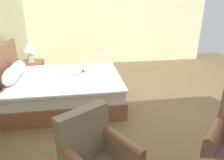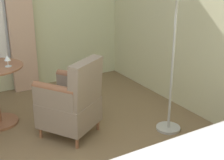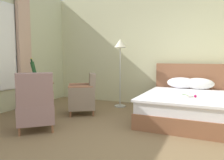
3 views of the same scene
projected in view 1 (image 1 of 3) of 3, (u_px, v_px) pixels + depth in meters
name	position (u px, v px, depth m)	size (l,w,h in m)	color
ground_plane	(153.00, 113.00, 3.42)	(7.93, 7.93, 0.00)	olive
wall_far_side	(118.00, 13.00, 5.91)	(0.12, 5.41, 2.98)	beige
bed	(60.00, 88.00, 3.64)	(1.64, 2.06, 1.10)	brown
nightstand	(33.00, 73.00, 4.59)	(0.54, 0.46, 0.53)	brown
bedside_lamp	(30.00, 49.00, 4.39)	(0.29, 0.29, 0.43)	#B4ABA3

